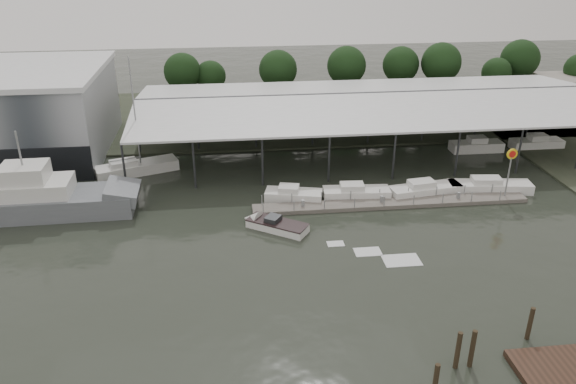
{
  "coord_description": "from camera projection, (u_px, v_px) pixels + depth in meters",
  "views": [
    {
      "loc": [
        -1.15,
        -39.41,
        24.86
      ],
      "look_at": [
        4.39,
        8.93,
        2.5
      ],
      "focal_mm": 35.0,
      "sensor_mm": 36.0,
      "label": 1
    }
  ],
  "objects": [
    {
      "name": "shell_fuel_sign",
      "position": [
        510.0,
        164.0,
        56.25
      ],
      "size": [
        1.1,
        0.18,
        5.55
      ],
      "color": "gray",
      "rests_on": "ground"
    },
    {
      "name": "ground",
      "position": [
        247.0,
        267.0,
        46.08
      ],
      "size": [
        200.0,
        200.0,
        0.0
      ],
      "primitive_type": "plane",
      "color": "#252A22",
      "rests_on": "ground"
    },
    {
      "name": "speedboat_underway",
      "position": [
        272.0,
        224.0,
        52.03
      ],
      "size": [
        15.31,
        10.68,
        2.0
      ],
      "rotation": [
        0.0,
        0.0,
        2.55
      ],
      "color": "white",
      "rests_on": "ground"
    },
    {
      "name": "floating_dock",
      "position": [
        391.0,
        203.0,
        56.57
      ],
      "size": [
        28.0,
        2.0,
        1.4
      ],
      "color": "slate",
      "rests_on": "ground"
    },
    {
      "name": "horizon_tree_line",
      "position": [
        386.0,
        67.0,
        89.18
      ],
      "size": [
        69.7,
        7.8,
        9.48
      ],
      "color": "black",
      "rests_on": "ground"
    },
    {
      "name": "covered_boat_shed",
      "position": [
        370.0,
        98.0,
        70.55
      ],
      "size": [
        58.24,
        24.0,
        6.96
      ],
      "color": "silver",
      "rests_on": "ground"
    },
    {
      "name": "moored_cruiser_1",
      "position": [
        356.0,
        193.0,
        57.9
      ],
      "size": [
        6.98,
        2.68,
        1.7
      ],
      "rotation": [
        0.0,
        0.0,
        -0.07
      ],
      "color": "white",
      "rests_on": "ground"
    },
    {
      "name": "storage_warehouse",
      "position": [
        3.0,
        112.0,
        68.0
      ],
      "size": [
        24.5,
        20.5,
        10.5
      ],
      "color": "#979BA1",
      "rests_on": "ground"
    },
    {
      "name": "land_strip_far",
      "position": [
        234.0,
        116.0,
        83.95
      ],
      "size": [
        140.0,
        30.0,
        0.3
      ],
      "color": "#363B2C",
      "rests_on": "ground"
    },
    {
      "name": "white_sailboat",
      "position": [
        136.0,
        168.0,
        63.98
      ],
      "size": [
        9.44,
        5.59,
        13.42
      ],
      "rotation": [
        0.0,
        0.0,
        0.35
      ],
      "color": "white",
      "rests_on": "ground"
    },
    {
      "name": "grey_trawler",
      "position": [
        42.0,
        199.0,
        54.26
      ],
      "size": [
        18.18,
        5.23,
        8.84
      ],
      "rotation": [
        0.0,
        0.0,
        0.02
      ],
      "color": "slate",
      "rests_on": "ground"
    },
    {
      "name": "moored_cruiser_2",
      "position": [
        425.0,
        190.0,
        58.59
      ],
      "size": [
        7.9,
        3.29,
        1.7
      ],
      "rotation": [
        0.0,
        0.0,
        0.15
      ],
      "color": "white",
      "rests_on": "ground"
    },
    {
      "name": "mooring_pilings",
      "position": [
        494.0,
        377.0,
        33.15
      ],
      "size": [
        8.36,
        9.22,
        3.57
      ],
      "color": "#322719",
      "rests_on": "ground"
    },
    {
      "name": "moored_cruiser_3",
      "position": [
        489.0,
        186.0,
        59.39
      ],
      "size": [
        8.85,
        3.2,
        1.7
      ],
      "rotation": [
        0.0,
        0.0,
        -0.12
      ],
      "color": "white",
      "rests_on": "ground"
    },
    {
      "name": "moored_cruiser_0",
      "position": [
        293.0,
        195.0,
        57.42
      ],
      "size": [
        6.12,
        3.46,
        1.7
      ],
      "rotation": [
        0.0,
        0.0,
        -0.23
      ],
      "color": "white",
      "rests_on": "ground"
    }
  ]
}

